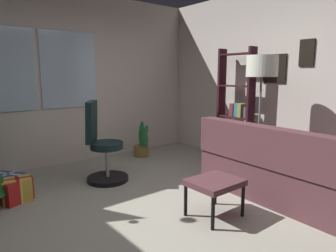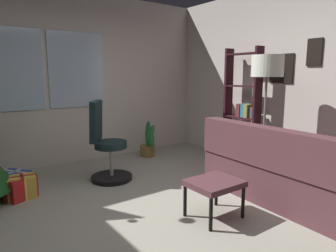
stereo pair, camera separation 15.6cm
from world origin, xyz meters
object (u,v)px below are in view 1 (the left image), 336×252
Objects in this scene: footstool at (215,184)px; office_chair at (102,150)px; bookshelf at (236,112)px; floor_lamp at (262,73)px; gift_box_blue at (9,183)px; gift_box_red at (16,191)px; gift_box_green at (14,184)px; gift_box_gold at (18,190)px; couch at (305,173)px; potted_plant at (142,144)px.

footstool is 1.73m from office_chair.
floor_lamp is (-0.45, -0.76, 0.63)m from bookshelf.
bookshelf is at bearing 59.28° from floor_lamp.
gift_box_blue is 0.37× the size of office_chair.
bookshelf is 1.10× the size of floor_lamp.
gift_box_green is at bearing 81.27° from gift_box_red.
gift_box_red is at bearing -130.98° from gift_box_gold.
bookshelf is (3.26, -0.86, 0.71)m from gift_box_blue.
gift_box_green is at bearing 158.79° from office_chair.
couch is at bearing -42.86° from gift_box_green.
gift_box_gold is 0.32m from gift_box_blue.
gift_box_gold is 0.17× the size of bookshelf.
gift_box_gold is 0.77× the size of gift_box_blue.
gift_box_blue is 3.44m from bookshelf.
gift_box_green is 0.21× the size of bookshelf.
office_chair is at bearing 143.06° from floor_lamp.
floor_lamp is at bearing -73.86° from potted_plant.
gift_box_gold is at bearing 179.28° from office_chair.
couch is at bearing -37.50° from gift_box_gold.
bookshelf is 1.71m from potted_plant.
bookshelf is at bearing -9.45° from gift_box_gold.
bookshelf is (2.16, -0.52, 0.39)m from office_chair.
bookshelf is at bearing -13.68° from office_chair.
potted_plant is (2.23, 0.37, 0.11)m from gift_box_blue.
gift_box_blue is 2.27m from potted_plant.
gift_box_green is at bearing 137.14° from couch.
gift_box_blue is (-0.07, -0.07, 0.04)m from gift_box_green.
gift_box_red is (-1.50, 1.66, -0.21)m from footstool.
office_chair is at bearing 103.34° from footstool.
gift_box_red is 0.42m from gift_box_green.
footstool is 2.50m from potted_plant.
floor_lamp is at bearing -24.36° from gift_box_red.
couch reaches higher than gift_box_red.
footstool is 1.38× the size of gift_box_red.
potted_plant reaches higher than gift_box_red.
footstool is 2.16m from bookshelf.
gift_box_green is 3.41m from bookshelf.
office_chair is (-1.58, 2.02, 0.13)m from couch.
gift_box_red is 0.59× the size of potted_plant.
gift_box_blue is at bearing 90.54° from gift_box_red.
gift_box_red is 2.34m from potted_plant.
bookshelf is at bearing -16.19° from gift_box_green.
gift_box_green is 0.39m from gift_box_gold.
gift_box_green is 0.10m from gift_box_blue.
potted_plant is (2.21, 0.70, 0.09)m from gift_box_gold.
bookshelf reaches higher than footstool.
floor_lamp is 2.70× the size of potted_plant.
gift_box_gold is (0.02, 0.03, 0.00)m from gift_box_red.
couch is 1.38m from floor_lamp.
floor_lamp reaches higher than office_chair.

